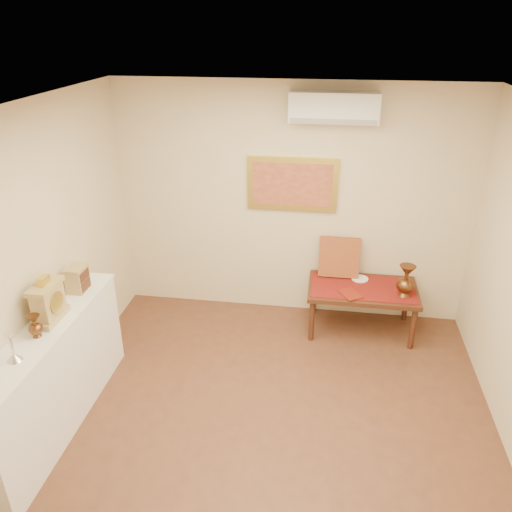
% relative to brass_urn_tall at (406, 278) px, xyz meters
% --- Properties ---
extents(floor, '(4.50, 4.50, 0.00)m').
position_rel_brass_urn_tall_xyz_m(floor, '(-1.28, -1.76, -0.77)').
color(floor, brown).
rests_on(floor, ground).
extents(ceiling, '(4.50, 4.50, 0.00)m').
position_rel_brass_urn_tall_xyz_m(ceiling, '(-1.28, -1.76, 1.93)').
color(ceiling, white).
rests_on(ceiling, ground).
extents(wall_back, '(4.00, 0.02, 2.70)m').
position_rel_brass_urn_tall_xyz_m(wall_back, '(-1.28, 0.49, 0.58)').
color(wall_back, beige).
rests_on(wall_back, ground).
extents(wall_left, '(0.02, 4.50, 2.70)m').
position_rel_brass_urn_tall_xyz_m(wall_left, '(-3.28, -1.76, 0.58)').
color(wall_left, beige).
rests_on(wall_left, ground).
extents(candlestick, '(0.11, 0.11, 0.24)m').
position_rel_brass_urn_tall_xyz_m(candlestick, '(-3.10, -2.15, 0.32)').
color(candlestick, silver).
rests_on(candlestick, display_ledge).
extents(brass_urn_small, '(0.11, 0.11, 0.25)m').
position_rel_brass_urn_tall_xyz_m(brass_urn_small, '(-3.10, -1.84, 0.33)').
color(brass_urn_small, brown).
rests_on(brass_urn_small, display_ledge).
extents(table_cloth, '(1.14, 0.59, 0.01)m').
position_rel_brass_urn_tall_xyz_m(table_cloth, '(-0.43, 0.12, -0.22)').
color(table_cloth, maroon).
rests_on(table_cloth, low_table).
extents(brass_urn_tall, '(0.19, 0.19, 0.43)m').
position_rel_brass_urn_tall_xyz_m(brass_urn_tall, '(0.00, 0.00, 0.00)').
color(brass_urn_tall, brown).
rests_on(brass_urn_tall, table_cloth).
extents(plate, '(0.19, 0.19, 0.01)m').
position_rel_brass_urn_tall_xyz_m(plate, '(-0.46, 0.30, -0.21)').
color(plate, white).
rests_on(plate, table_cloth).
extents(menu, '(0.28, 0.31, 0.01)m').
position_rel_brass_urn_tall_xyz_m(menu, '(-0.57, -0.07, -0.21)').
color(menu, maroon).
rests_on(menu, table_cloth).
extents(cushion, '(0.46, 0.19, 0.47)m').
position_rel_brass_urn_tall_xyz_m(cushion, '(-0.71, 0.37, 0.01)').
color(cushion, maroon).
rests_on(cushion, table_cloth).
extents(display_ledge, '(0.37, 2.02, 0.98)m').
position_rel_brass_urn_tall_xyz_m(display_ledge, '(-3.10, -1.76, -0.28)').
color(display_ledge, white).
rests_on(display_ledge, floor).
extents(mantel_clock, '(0.17, 0.36, 0.41)m').
position_rel_brass_urn_tall_xyz_m(mantel_clock, '(-3.11, -1.60, 0.38)').
color(mantel_clock, tan).
rests_on(mantel_clock, display_ledge).
extents(wooden_chest, '(0.16, 0.21, 0.24)m').
position_rel_brass_urn_tall_xyz_m(wooden_chest, '(-3.11, -1.10, 0.33)').
color(wooden_chest, tan).
rests_on(wooden_chest, display_ledge).
extents(low_table, '(1.20, 0.70, 0.55)m').
position_rel_brass_urn_tall_xyz_m(low_table, '(-0.43, 0.12, -0.29)').
color(low_table, '#442214').
rests_on(low_table, floor).
extents(painting, '(1.00, 0.06, 0.60)m').
position_rel_brass_urn_tall_xyz_m(painting, '(-1.28, 0.46, 0.83)').
color(painting, gold).
rests_on(painting, wall_back).
extents(ac_unit, '(0.90, 0.25, 0.30)m').
position_rel_brass_urn_tall_xyz_m(ac_unit, '(-0.88, 0.36, 1.67)').
color(ac_unit, silver).
rests_on(ac_unit, wall_back).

